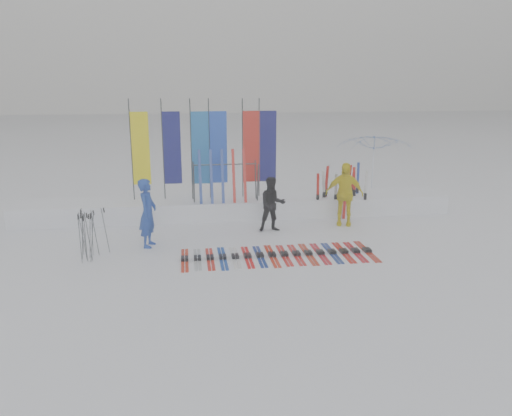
{
  "coord_description": "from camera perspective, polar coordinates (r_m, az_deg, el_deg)",
  "views": [
    {
      "loc": [
        -1.62,
        -11.29,
        4.31
      ],
      "look_at": [
        0.2,
        1.6,
        1.0
      ],
      "focal_mm": 35.0,
      "sensor_mm": 36.0,
      "label": 1
    }
  ],
  "objects": [
    {
      "name": "upright_skis",
      "position": [
        16.73,
        9.77,
        1.89
      ],
      "size": [
        1.66,
        1.15,
        1.66
      ],
      "color": "red",
      "rests_on": "ground"
    },
    {
      "name": "snow_bank",
      "position": [
        16.47,
        -2.15,
        0.16
      ],
      "size": [
        14.0,
        1.6,
        0.6
      ],
      "primitive_type": "cube",
      "color": "white",
      "rests_on": "ground"
    },
    {
      "name": "ski_rack",
      "position": [
        15.81,
        -3.51,
        3.57
      ],
      "size": [
        2.04,
        0.8,
        1.23
      ],
      "color": "#383A3F",
      "rests_on": "ground"
    },
    {
      "name": "tent_canopy",
      "position": [
        18.64,
        13.37,
        4.48
      ],
      "size": [
        3.54,
        3.57,
        2.53
      ],
      "primitive_type": "imported",
      "rotation": [
        0.0,
        0.0,
        0.34
      ],
      "color": "white",
      "rests_on": "ground"
    },
    {
      "name": "person_black",
      "position": [
        14.63,
        1.88,
        0.42
      ],
      "size": [
        0.81,
        0.64,
        1.62
      ],
      "primitive_type": "imported",
      "rotation": [
        0.0,
        0.0,
        0.04
      ],
      "color": "black",
      "rests_on": "ground"
    },
    {
      "name": "person_blue",
      "position": [
        13.54,
        -12.27,
        -0.56
      ],
      "size": [
        0.58,
        0.76,
        1.84
      ],
      "primitive_type": "imported",
      "rotation": [
        0.0,
        0.0,
        1.34
      ],
      "color": "#1B3C9E",
      "rests_on": "ground"
    },
    {
      "name": "ski_row",
      "position": [
        12.75,
        2.55,
        -5.34
      ],
      "size": [
        4.89,
        1.69,
        0.07
      ],
      "color": "red",
      "rests_on": "ground"
    },
    {
      "name": "pole_cluster",
      "position": [
        13.08,
        -18.6,
        -2.97
      ],
      "size": [
        0.65,
        0.77,
        1.25
      ],
      "color": "#595B60",
      "rests_on": "ground"
    },
    {
      "name": "ground",
      "position": [
        12.19,
        0.12,
        -6.43
      ],
      "size": [
        120.0,
        120.0,
        0.0
      ],
      "primitive_type": "plane",
      "color": "white",
      "rests_on": "ground"
    },
    {
      "name": "feather_flags",
      "position": [
        16.18,
        -5.51,
        6.87
      ],
      "size": [
        4.65,
        0.17,
        3.2
      ],
      "color": "#383A3F",
      "rests_on": "ground"
    },
    {
      "name": "person_yellow",
      "position": [
        15.47,
        10.06,
        1.59
      ],
      "size": [
        1.23,
        0.78,
        1.95
      ],
      "primitive_type": "imported",
      "rotation": [
        0.0,
        0.0,
        -0.29
      ],
      "color": "yellow",
      "rests_on": "ground"
    }
  ]
}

